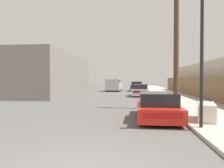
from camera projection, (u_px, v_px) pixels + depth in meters
The scene contains 10 objects.
sidewalk_curb at pixel (166, 93), 26.85m from camera, with size 4.20×63.00×0.12m, color #ADA89E.
discarded_fridge at pixel (206, 112), 9.04m from camera, with size 1.12×1.88×0.73m.
parked_sports_car_red at pixel (157, 107), 9.93m from camera, with size 1.90×4.52×1.22m.
car_parked_mid at pixel (140, 91), 23.18m from camera, with size 1.92×4.11×1.28m.
car_parked_far at pixel (137, 87), 33.26m from camera, with size 1.96×4.34×1.43m.
pickup_truck at pixel (114, 85), 33.08m from camera, with size 2.28×5.64×1.81m.
utility_pole at pixel (176, 40), 13.14m from camera, with size 1.80×0.31×7.85m.
street_lamp at pixel (202, 50), 7.62m from camera, with size 0.26×0.26×4.71m.
wooden_fence at pixel (197, 87), 20.57m from camera, with size 0.08×34.26×1.89m, color brown.
building_left_block at pixel (47, 75), 26.11m from camera, with size 7.00×16.05×4.67m, color gray.
Camera 1 is at (1.09, -3.82, 1.82)m, focal length 35.00 mm.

